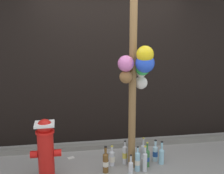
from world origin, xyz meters
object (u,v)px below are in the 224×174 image
object	(u,v)px
memorial_post	(136,49)
bottle_8	(112,158)
bottle_7	(161,155)
bottle_10	(143,150)
fire_hydrant	(46,148)
bottle_5	(125,154)
bottle_3	(155,153)
bottle_6	(138,161)
bottle_0	(131,168)
bottle_1	(133,155)
bottle_2	(106,162)
bottle_9	(147,158)
bottle_4	(145,161)

from	to	relation	value
memorial_post	bottle_8	distance (m)	1.57
bottle_7	bottle_10	xyz separation A→B (m)	(-0.21, 0.22, -0.01)
fire_hydrant	bottle_5	distance (m)	1.13
bottle_8	bottle_10	xyz separation A→B (m)	(0.50, 0.15, 0.01)
bottle_3	bottle_5	size ratio (longest dim) A/B	0.93
bottle_3	bottle_7	size ratio (longest dim) A/B	0.95
bottle_10	bottle_8	bearing A→B (deg)	-163.31
bottle_6	bottle_7	world-z (taller)	bottle_6
bottle_0	bottle_1	xyz separation A→B (m)	(0.12, 0.33, 0.02)
memorial_post	bottle_2	size ratio (longest dim) A/B	8.27
memorial_post	bottle_7	world-z (taller)	memorial_post
bottle_1	bottle_5	xyz separation A→B (m)	(-0.11, 0.03, 0.00)
bottle_1	bottle_2	size ratio (longest dim) A/B	1.00
bottle_8	bottle_7	bearing A→B (deg)	-5.56
bottle_10	bottle_2	bearing A→B (deg)	-152.32
memorial_post	bottle_5	xyz separation A→B (m)	(-0.10, 0.16, -1.50)
memorial_post	bottle_6	xyz separation A→B (m)	(0.03, -0.05, -1.51)
memorial_post	bottle_0	distance (m)	1.54
bottle_1	bottle_2	bearing A→B (deg)	-159.52
bottle_2	bottle_10	distance (m)	0.70
bottle_1	bottle_7	xyz separation A→B (m)	(0.40, -0.05, -0.01)
bottle_7	bottle_8	world-z (taller)	bottle_7
bottle_6	bottle_8	distance (m)	0.38
bottle_2	bottle_6	bearing A→B (deg)	-3.52
bottle_1	bottle_3	world-z (taller)	bottle_1
bottle_6	bottle_9	xyz separation A→B (m)	(0.16, 0.09, -0.01)
bottle_2	bottle_7	size ratio (longest dim) A/B	1.09
bottle_6	bottle_9	size ratio (longest dim) A/B	0.97
memorial_post	bottle_2	xyz separation A→B (m)	(-0.41, -0.03, -1.50)
bottle_1	bottle_9	xyz separation A→B (m)	(0.18, -0.09, -0.01)
memorial_post	bottle_1	xyz separation A→B (m)	(0.01, 0.13, -1.50)
fire_hydrant	bottle_10	world-z (taller)	fire_hydrant
bottle_3	bottle_4	size ratio (longest dim) A/B	0.90
bottle_7	bottle_10	size ratio (longest dim) A/B	1.06
bottle_10	memorial_post	bearing A→B (deg)	-125.45
bottle_0	bottle_7	bearing A→B (deg)	27.81
bottle_5	bottle_6	xyz separation A→B (m)	(0.13, -0.22, -0.00)
bottle_5	bottle_10	xyz separation A→B (m)	(0.31, 0.13, -0.02)
bottle_7	bottle_10	bearing A→B (deg)	133.47
bottle_3	bottle_6	size ratio (longest dim) A/B	0.93
bottle_8	fire_hydrant	bearing A→B (deg)	-167.40
fire_hydrant	bottle_7	bearing A→B (deg)	4.60
bottle_9	bottle_10	bearing A→B (deg)	85.57
bottle_3	bottle_8	distance (m)	0.65
bottle_2	bottle_4	size ratio (longest dim) A/B	1.02
memorial_post	bottle_7	distance (m)	1.58
fire_hydrant	bottle_8	bearing A→B (deg)	12.60
bottle_9	bottle_10	xyz separation A→B (m)	(0.02, 0.26, -0.01)
bottle_1	memorial_post	bearing A→B (deg)	-96.20
memorial_post	fire_hydrant	world-z (taller)	memorial_post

